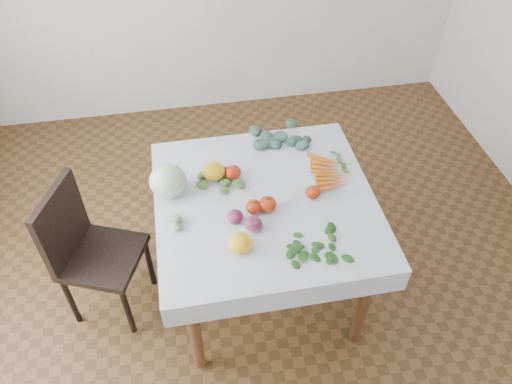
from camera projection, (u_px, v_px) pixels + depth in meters
ground at (264, 285)px, 3.09m from camera, size 4.00×4.00×0.00m
table at (265, 213)px, 2.63m from camera, size 1.00×1.00×0.75m
tablecloth at (265, 200)px, 2.56m from camera, size 1.12×1.12×0.01m
chair at (86, 246)px, 2.67m from camera, size 0.51×0.51×0.87m
cabbage at (168, 181)px, 2.54m from camera, size 0.23×0.23×0.17m
tomato_a at (233, 172)px, 2.65m from camera, size 0.09×0.09×0.08m
tomato_b at (268, 204)px, 2.49m from camera, size 0.12×0.12×0.08m
tomato_c at (254, 207)px, 2.48m from camera, size 0.09×0.09×0.07m
tomato_d at (313, 192)px, 2.55m from camera, size 0.10×0.10×0.07m
heirloom_back at (214, 171)px, 2.65m from camera, size 0.16×0.16×0.09m
heirloom_front at (240, 243)px, 2.31m from camera, size 0.15×0.15×0.08m
onion_a at (235, 217)px, 2.43m from camera, size 0.10×0.10×0.07m
onion_b at (254, 224)px, 2.40m from camera, size 0.09×0.09×0.07m
tomatillo_cluster at (185, 226)px, 2.41m from camera, size 0.08×0.11×0.04m
carrot_bunch at (329, 172)px, 2.69m from camera, size 0.18×0.31×0.03m
kale_bunch at (279, 136)px, 2.91m from camera, size 0.29×0.28×0.04m
basil_bunch at (315, 247)px, 2.33m from camera, size 0.29×0.22×0.01m
dill_bunch at (223, 180)px, 2.65m from camera, size 0.24×0.19×0.02m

